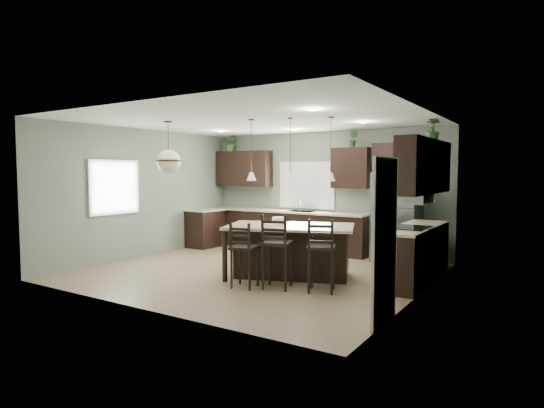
{
  "coord_description": "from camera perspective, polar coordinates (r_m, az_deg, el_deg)",
  "views": [
    {
      "loc": [
        4.77,
        -6.9,
        1.86
      ],
      "look_at": [
        0.1,
        0.4,
        1.25
      ],
      "focal_mm": 30.0,
      "sensor_mm": 36.0,
      "label": 1
    }
  ],
  "objects": [
    {
      "name": "ground",
      "position": [
        8.59,
        -2.02,
        -8.48
      ],
      "size": [
        6.0,
        6.0,
        0.0
      ],
      "primitive_type": "plane",
      "color": "#9E8466",
      "rests_on": "ground"
    },
    {
      "name": "pantry_door",
      "position": [
        5.7,
        13.95,
        -4.55
      ],
      "size": [
        0.04,
        0.82,
        2.04
      ],
      "primitive_type": "cube",
      "color": "white",
      "rests_on": "ground"
    },
    {
      "name": "window_back",
      "position": [
        10.94,
        4.39,
        2.39
      ],
      "size": [
        1.35,
        0.02,
        1.0
      ],
      "primitive_type": "cube",
      "color": "white",
      "rests_on": "room_shell"
    },
    {
      "name": "window_left",
      "position": [
        9.87,
        -19.21,
        2.0
      ],
      "size": [
        0.02,
        1.1,
        1.0
      ],
      "primitive_type": "cube",
      "color": "white",
      "rests_on": "room_shell"
    },
    {
      "name": "left_return_cabs",
      "position": [
        11.48,
        -8.32,
        -3.08
      ],
      "size": [
        0.6,
        0.9,
        0.9
      ],
      "primitive_type": "cube",
      "color": "black",
      "rests_on": "ground"
    },
    {
      "name": "left_return_countertop",
      "position": [
        11.42,
        -8.27,
        -0.74
      ],
      "size": [
        0.66,
        0.96,
        0.04
      ],
      "primitive_type": "cube",
      "color": "beige",
      "rests_on": "left_return_cabs"
    },
    {
      "name": "back_lower_cabs",
      "position": [
        11.0,
        1.59,
        -3.35
      ],
      "size": [
        4.2,
        0.6,
        0.9
      ],
      "primitive_type": "cube",
      "color": "black",
      "rests_on": "ground"
    },
    {
      "name": "back_countertop",
      "position": [
        10.93,
        1.54,
        -0.91
      ],
      "size": [
        4.2,
        0.66,
        0.04
      ],
      "primitive_type": "cube",
      "color": "beige",
      "rests_on": "back_lower_cabs"
    },
    {
      "name": "sink_inset",
      "position": [
        10.71,
        3.6,
        -0.94
      ],
      "size": [
        0.7,
        0.45,
        0.01
      ],
      "primitive_type": "cube",
      "color": "gray",
      "rests_on": "back_countertop"
    },
    {
      "name": "faucet",
      "position": [
        10.67,
        3.53,
        -0.18
      ],
      "size": [
        0.02,
        0.02,
        0.28
      ],
      "primitive_type": "cylinder",
      "color": "silver",
      "rests_on": "back_countertop"
    },
    {
      "name": "back_upper_left",
      "position": [
        11.74,
        -3.53,
        4.45
      ],
      "size": [
        1.55,
        0.34,
        0.9
      ],
      "primitive_type": "cube",
      "color": "black",
      "rests_on": "room_shell"
    },
    {
      "name": "back_upper_right",
      "position": [
        10.28,
        9.92,
        4.47
      ],
      "size": [
        0.85,
        0.34,
        0.9
      ],
      "primitive_type": "cube",
      "color": "black",
      "rests_on": "room_shell"
    },
    {
      "name": "fridge_header",
      "position": [
        9.93,
        15.57,
        6.13
      ],
      "size": [
        1.05,
        0.34,
        0.45
      ],
      "primitive_type": "cube",
      "color": "black",
      "rests_on": "room_shell"
    },
    {
      "name": "right_lower_cabs",
      "position": [
        8.17,
        17.53,
        -6.1
      ],
      "size": [
        0.6,
        2.35,
        0.9
      ],
      "primitive_type": "cube",
      "color": "black",
      "rests_on": "ground"
    },
    {
      "name": "right_countertop",
      "position": [
        8.1,
        17.46,
        -2.82
      ],
      "size": [
        0.66,
        2.35,
        0.04
      ],
      "primitive_type": "cube",
      "color": "beige",
      "rests_on": "right_lower_cabs"
    },
    {
      "name": "cooktop",
      "position": [
        7.84,
        16.94,
        -2.85
      ],
      "size": [
        0.58,
        0.75,
        0.02
      ],
      "primitive_type": "cube",
      "color": "black",
      "rests_on": "right_countertop"
    },
    {
      "name": "wall_oven_front",
      "position": [
        7.99,
        14.89,
        -6.27
      ],
      "size": [
        0.01,
        0.72,
        0.6
      ],
      "primitive_type": "cube",
      "color": "gray",
      "rests_on": "right_lower_cabs"
    },
    {
      "name": "right_upper_cabs",
      "position": [
        8.01,
        18.66,
        4.46
      ],
      "size": [
        0.34,
        2.35,
        0.9
      ],
      "primitive_type": "cube",
      "color": "black",
      "rests_on": "room_shell"
    },
    {
      "name": "microwave",
      "position": [
        7.76,
        17.74,
        1.55
      ],
      "size": [
        0.4,
        0.75,
        0.4
      ],
      "primitive_type": "cube",
      "color": "gray",
      "rests_on": "right_upper_cabs"
    },
    {
      "name": "refrigerator",
      "position": [
        9.75,
        15.4,
        -1.62
      ],
      "size": [
        0.9,
        0.74,
        1.85
      ],
      "primitive_type": "cube",
      "color": "gray",
      "rests_on": "ground"
    },
    {
      "name": "kitchen_island",
      "position": [
        8.07,
        2.28,
        -5.95
      ],
      "size": [
        2.5,
        1.96,
        0.92
      ],
      "primitive_type": "cube",
      "rotation": [
        0.0,
        0.0,
        0.37
      ],
      "color": "black",
      "rests_on": "ground"
    },
    {
      "name": "serving_dish",
      "position": [
        8.03,
        0.88,
        -2.16
      ],
      "size": [
        0.24,
        0.24,
        0.14
      ],
      "primitive_type": "cylinder",
      "color": "white",
      "rests_on": "kitchen_island"
    },
    {
      "name": "bar_stool_left",
      "position": [
        7.34,
        -3.45,
        -6.38
      ],
      "size": [
        0.46,
        0.46,
        1.07
      ],
      "primitive_type": "cube",
      "rotation": [
        0.0,
        0.0,
        0.19
      ],
      "color": "black",
      "rests_on": "ground"
    },
    {
      "name": "bar_stool_center",
      "position": [
        7.27,
        0.66,
        -5.94
      ],
      "size": [
        0.55,
        0.55,
        1.2
      ],
      "primitive_type": "cube",
      "rotation": [
        0.0,
        0.0,
        0.29
      ],
      "color": "black",
      "rests_on": "ground"
    },
    {
      "name": "bar_stool_right",
      "position": [
        7.11,
        6.24,
        -6.39
      ],
      "size": [
        0.55,
        0.55,
        1.15
      ],
      "primitive_type": "cube",
      "rotation": [
        0.0,
        0.0,
        0.36
      ],
      "color": "black",
      "rests_on": "ground"
    },
    {
      "name": "pendant_left",
      "position": [
        8.1,
        -2.61,
        6.78
      ],
      "size": [
        0.17,
        0.17,
        1.1
      ],
      "primitive_type": null,
      "color": "white",
      "rests_on": "room_shell"
    },
    {
      "name": "pendant_center",
      "position": [
        7.96,
        2.32,
        6.84
      ],
      "size": [
        0.17,
        0.17,
        1.1
      ],
      "primitive_type": null,
      "color": "white",
      "rests_on": "room_shell"
    },
    {
      "name": "pendant_right",
      "position": [
        7.88,
        7.39,
        6.83
      ],
      "size": [
        0.17,
        0.17,
        1.1
      ],
      "primitive_type": null,
      "color": "silver",
      "rests_on": "room_shell"
    },
    {
      "name": "chandelier",
      "position": [
        8.64,
        -12.87,
        6.94
      ],
      "size": [
        0.48,
        0.48,
        0.97
      ],
      "primitive_type": null,
      "color": "beige",
      "rests_on": "room_shell"
    },
    {
      "name": "plant_back_left",
      "position": [
        11.97,
        -5.13,
        7.57
      ],
      "size": [
        0.45,
        0.42,
        0.41
      ],
      "primitive_type": "imported",
      "rotation": [
        0.0,
        0.0,
        0.33
      ],
      "color": "#375B27",
      "rests_on": "back_upper_left"
    },
    {
      "name": "plant_back_right",
      "position": [
        10.26,
        10.17,
        8.04
      ],
      "size": [
        0.22,
        0.18,
        0.38
      ],
      "primitive_type": "imported",
      "rotation": [
        0.0,
        0.0,
        -0.08
      ],
      "color": "#355A27",
      "rests_on": "back_upper_right"
    },
    {
      "name": "plant_right_wall",
      "position": [
        8.62,
        19.51,
        8.8
      ],
      "size": [
        0.31,
        0.31,
        0.42
      ],
      "primitive_type": "imported",
      "rotation": [
        0.0,
        0.0,
        0.41
      ],
      "color": "#2A4B20",
      "rests_on": "right_upper_cabs"
    },
    {
      "name": "room_shell",
      "position": [
        8.39,
        -2.05,
        2.93
      ],
      "size": [
        6.0,
        6.0,
        6.0
      ],
      "color": "slate",
      "rests_on": "ground"
    }
  ]
}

